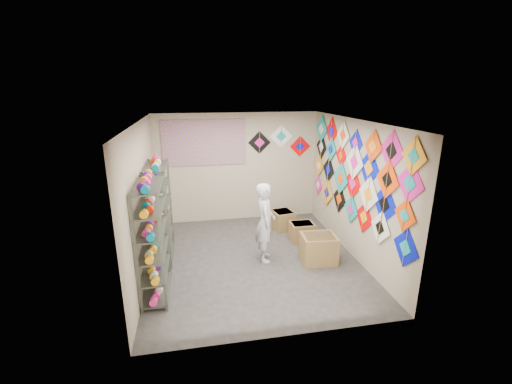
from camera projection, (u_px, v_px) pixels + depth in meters
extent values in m
plane|color=#2F2C29|center=(254.00, 259.00, 6.81)|extent=(4.50, 4.50, 0.00)
plane|color=tan|center=(238.00, 168.00, 8.53)|extent=(4.00, 0.00, 4.00)
plane|color=tan|center=(286.00, 247.00, 4.30)|extent=(4.00, 0.00, 4.00)
plane|color=tan|center=(143.00, 201.00, 6.06)|extent=(0.00, 4.50, 4.50)
plane|color=tan|center=(353.00, 189.00, 6.76)|extent=(0.00, 4.50, 4.50)
plane|color=slate|center=(254.00, 121.00, 6.02)|extent=(4.50, 4.50, 0.00)
cube|color=#4C5147|center=(153.00, 240.00, 5.42)|extent=(0.40, 1.10, 1.90)
cube|color=#4C5147|center=(160.00, 212.00, 6.64)|extent=(0.40, 1.10, 1.90)
cylinder|color=#FF3394|center=(149.00, 248.00, 4.94)|extent=(0.12, 0.10, 0.12)
cylinder|color=#FF9F14|center=(150.00, 243.00, 5.12)|extent=(0.12, 0.10, 0.12)
cylinder|color=#FDB017|center=(152.00, 237.00, 5.30)|extent=(0.12, 0.10, 0.12)
cylinder|color=white|center=(153.00, 232.00, 5.48)|extent=(0.12, 0.10, 0.12)
cylinder|color=red|center=(154.00, 228.00, 5.66)|extent=(0.12, 0.10, 0.12)
cylinder|color=#5B1585|center=(155.00, 223.00, 5.84)|extent=(0.12, 0.10, 0.12)
cylinder|color=#C5BE82|center=(157.00, 216.00, 6.16)|extent=(0.12, 0.10, 0.12)
cylinder|color=#056F8C|center=(158.00, 213.00, 6.34)|extent=(0.12, 0.10, 0.12)
cylinder|color=#FF3394|center=(159.00, 209.00, 6.52)|extent=(0.12, 0.10, 0.12)
cylinder|color=#FF9F14|center=(160.00, 206.00, 6.70)|extent=(0.12, 0.10, 0.12)
cylinder|color=#FDB017|center=(160.00, 203.00, 6.88)|extent=(0.12, 0.10, 0.12)
cylinder|color=white|center=(161.00, 200.00, 7.06)|extent=(0.12, 0.10, 0.12)
cube|color=#0411C2|center=(406.00, 248.00, 5.14)|extent=(0.02, 0.64, 0.64)
cube|color=white|center=(380.00, 228.00, 5.78)|extent=(0.04, 0.61, 0.61)
cube|color=#E30102|center=(364.00, 217.00, 6.36)|extent=(0.04, 0.62, 0.62)
cube|color=#0E9EA1|center=(351.00, 209.00, 6.85)|extent=(0.01, 0.59, 0.59)
cube|color=black|center=(339.00, 199.00, 7.40)|extent=(0.03, 0.64, 0.64)
cube|color=#FF9D16|center=(327.00, 193.00, 8.03)|extent=(0.03, 0.64, 0.64)
cube|color=#E51B96|center=(318.00, 185.00, 8.62)|extent=(0.03, 0.52, 0.52)
cube|color=#FF4605|center=(405.00, 215.00, 5.08)|extent=(0.02, 0.53, 0.53)
cube|color=#0411C2|center=(385.00, 204.00, 5.65)|extent=(0.02, 0.72, 0.72)
cube|color=white|center=(368.00, 194.00, 6.12)|extent=(0.04, 0.68, 0.68)
cube|color=#E30102|center=(353.00, 183.00, 6.73)|extent=(0.02, 0.68, 0.68)
cube|color=#0E9EA1|center=(340.00, 178.00, 7.25)|extent=(0.02, 0.71, 0.71)
cube|color=black|center=(329.00, 169.00, 7.91)|extent=(0.03, 0.64, 0.64)
cube|color=#FF9D16|center=(319.00, 166.00, 8.45)|extent=(0.02, 0.53, 0.53)
cube|color=#E51B96|center=(410.00, 183.00, 4.94)|extent=(0.02, 0.65, 0.65)
cube|color=#FF4605|center=(387.00, 180.00, 5.49)|extent=(0.02, 0.65, 0.65)
cube|color=#0411C2|center=(369.00, 168.00, 6.08)|extent=(0.01, 0.70, 0.70)
cube|color=white|center=(354.00, 162.00, 6.58)|extent=(0.03, 0.72, 0.72)
cube|color=#E30102|center=(341.00, 156.00, 7.20)|extent=(0.01, 0.51, 0.51)
cube|color=#0E9EA1|center=(331.00, 149.00, 7.66)|extent=(0.03, 0.55, 0.55)
cube|color=black|center=(321.00, 147.00, 8.26)|extent=(0.01, 0.64, 0.64)
cube|color=#FF9D16|center=(414.00, 156.00, 4.80)|extent=(0.01, 0.58, 0.58)
cube|color=#E51B96|center=(392.00, 151.00, 5.36)|extent=(0.01, 0.68, 0.68)
cube|color=#FF4605|center=(373.00, 147.00, 5.87)|extent=(0.03, 0.59, 0.59)
cube|color=#0411C2|center=(356.00, 143.00, 6.52)|extent=(0.03, 0.55, 0.55)
cube|color=white|center=(343.00, 135.00, 7.01)|extent=(0.01, 0.59, 0.59)
cube|color=#E30102|center=(332.00, 132.00, 7.62)|extent=(0.01, 0.65, 0.65)
cube|color=#0E9EA1|center=(322.00, 129.00, 8.15)|extent=(0.02, 0.67, 0.67)
cube|color=black|center=(259.00, 143.00, 8.43)|extent=(0.57, 0.02, 0.57)
cube|color=white|center=(281.00, 136.00, 8.49)|extent=(0.58, 0.02, 0.58)
cube|color=#E30102|center=(300.00, 146.00, 8.65)|extent=(0.53, 0.02, 0.53)
cube|color=#6150AE|center=(204.00, 143.00, 8.18)|extent=(2.00, 0.01, 1.10)
imported|color=white|center=(265.00, 222.00, 6.59)|extent=(0.67, 0.53, 1.56)
cube|color=olive|center=(318.00, 248.00, 6.65)|extent=(0.69, 0.59, 0.54)
cube|color=olive|center=(302.00, 232.00, 7.56)|extent=(0.52, 0.42, 0.42)
cube|color=olive|center=(283.00, 220.00, 8.22)|extent=(0.54, 0.58, 0.44)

